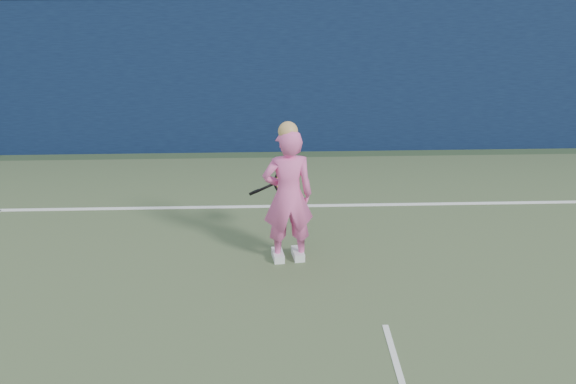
{
  "coord_description": "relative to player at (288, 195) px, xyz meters",
  "views": [
    {
      "loc": [
        -1.19,
        -5.09,
        3.98
      ],
      "look_at": [
        -0.92,
        2.48,
        0.85
      ],
      "focal_mm": 45.0,
      "sensor_mm": 36.0,
      "label": 1
    }
  ],
  "objects": [
    {
      "name": "player",
      "position": [
        0.0,
        0.0,
        0.0
      ],
      "size": [
        0.63,
        0.46,
        1.68
      ],
      "rotation": [
        0.0,
        0.0,
        3.27
      ],
      "color": "pink",
      "rests_on": "ground"
    },
    {
      "name": "backstop_wall",
      "position": [
        0.92,
        4.02,
        0.44
      ],
      "size": [
        24.0,
        0.4,
        2.5
      ],
      "primitive_type": "cube",
      "color": "#0B1634",
      "rests_on": "ground"
    },
    {
      "name": "racket",
      "position": [
        -0.05,
        0.47,
        -0.01
      ],
      "size": [
        0.58,
        0.26,
        0.32
      ],
      "rotation": [
        0.0,
        0.0,
        0.26
      ],
      "color": "black",
      "rests_on": "ground"
    }
  ]
}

